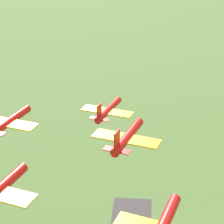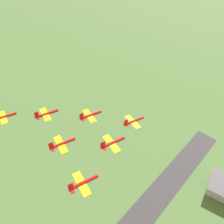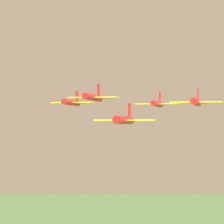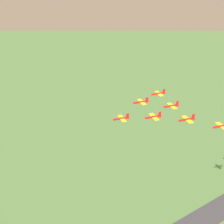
# 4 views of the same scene
# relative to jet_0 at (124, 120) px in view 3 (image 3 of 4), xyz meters

# --- Properties ---
(jet_0) EXTENTS (9.10, 9.30, 3.22)m
(jet_0) POSITION_rel_jet_0_xyz_m (0.00, 0.00, 0.00)
(jet_0) COLOR red
(jet_1) EXTENTS (9.10, 9.30, 3.22)m
(jet_1) POSITION_rel_jet_0_xyz_m (-15.40, -9.44, 3.19)
(jet_1) COLOR red
(jet_2) EXTENTS (9.10, 9.30, 3.22)m
(jet_2) POSITION_rel_jet_0_xyz_m (0.77, -18.04, 4.23)
(jet_2) COLOR red
(jet_4) EXTENTS (9.10, 9.30, 3.22)m
(jet_4) POSITION_rel_jet_0_xyz_m (-14.63, -27.48, 3.59)
(jet_4) COLOR red
(jet_5) EXTENTS (9.10, 9.30, 3.22)m
(jet_5) POSITION_rel_jet_0_xyz_m (1.53, -36.09, 4.05)
(jet_5) COLOR red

